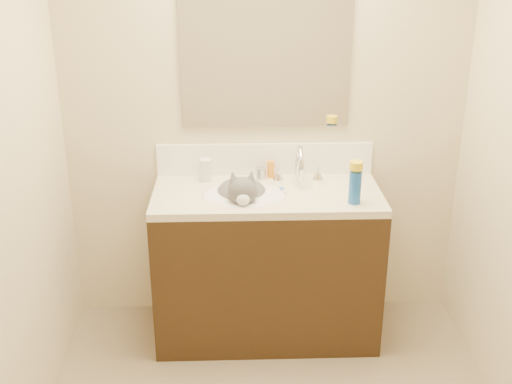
{
  "coord_description": "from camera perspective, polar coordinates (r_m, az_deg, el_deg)",
  "views": [
    {
      "loc": [
        -0.17,
        -2.14,
        2.13
      ],
      "look_at": [
        -0.06,
        0.92,
        0.88
      ],
      "focal_mm": 45.0,
      "sensor_mm": 36.0,
      "label": 1
    }
  ],
  "objects": [
    {
      "name": "spray_cap",
      "position": [
        3.19,
        8.91,
        2.34
      ],
      "size": [
        0.07,
        0.07,
        0.04
      ],
      "primitive_type": "cylinder",
      "rotation": [
        0.0,
        0.0,
        -0.02
      ],
      "color": "yellow",
      "rests_on": "spray_can"
    },
    {
      "name": "room_shell",
      "position": [
        2.24,
        2.36,
        5.46
      ],
      "size": [
        2.24,
        2.54,
        2.52
      ],
      "color": "beige",
      "rests_on": "ground"
    },
    {
      "name": "vanity_cabinet",
      "position": [
        3.56,
        0.94,
        -6.7
      ],
      "size": [
        1.2,
        0.55,
        0.82
      ],
      "primitive_type": "cube",
      "color": "black",
      "rests_on": "ground"
    },
    {
      "name": "silver_jar",
      "position": [
        3.53,
        0.43,
        1.68
      ],
      "size": [
        0.07,
        0.07,
        0.07
      ],
      "primitive_type": "cylinder",
      "rotation": [
        0.0,
        0.0,
        -0.33
      ],
      "color": "#B7B7BC",
      "rests_on": "counter_slab"
    },
    {
      "name": "backsplash",
      "position": [
        3.58,
        0.79,
        2.95
      ],
      "size": [
        1.2,
        0.02,
        0.18
      ],
      "primitive_type": "cube",
      "color": "white",
      "rests_on": "counter_slab"
    },
    {
      "name": "spray_can",
      "position": [
        3.23,
        8.79,
        0.41
      ],
      "size": [
        0.06,
        0.06,
        0.17
      ],
      "primitive_type": "cylinder",
      "rotation": [
        0.0,
        0.0,
        -0.02
      ],
      "color": "#1953AF",
      "rests_on": "counter_slab"
    },
    {
      "name": "basin",
      "position": [
        3.36,
        -1.03,
        -1.31
      ],
      "size": [
        0.45,
        0.36,
        0.14
      ],
      "primitive_type": "ellipsoid",
      "color": "white",
      "rests_on": "vanity_cabinet"
    },
    {
      "name": "counter_slab",
      "position": [
        3.37,
        0.99,
        -0.29
      ],
      "size": [
        1.2,
        0.55,
        0.04
      ],
      "primitive_type": "cube",
      "color": "beige",
      "rests_on": "vanity_cabinet"
    },
    {
      "name": "pill_label",
      "position": [
        3.51,
        -4.5,
        1.71
      ],
      "size": [
        0.07,
        0.07,
        0.04
      ],
      "primitive_type": "cylinder",
      "rotation": [
        0.0,
        0.0,
        0.21
      ],
      "color": "orange",
      "rests_on": "pill_bottle"
    },
    {
      "name": "faucet",
      "position": [
        3.47,
        3.86,
        2.23
      ],
      "size": [
        0.28,
        0.2,
        0.21
      ],
      "color": "silver",
      "rests_on": "counter_slab"
    },
    {
      "name": "toothbrush_head",
      "position": [
        3.39,
        2.32,
        0.31
      ],
      "size": [
        0.02,
        0.03,
        0.02
      ],
      "primitive_type": "cube",
      "rotation": [
        0.0,
        0.0,
        0.24
      ],
      "color": "#6A92E2",
      "rests_on": "counter_slab"
    },
    {
      "name": "cat",
      "position": [
        3.37,
        -1.25,
        -0.47
      ],
      "size": [
        0.33,
        0.41,
        0.32
      ],
      "rotation": [
        0.0,
        0.0,
        0.03
      ],
      "color": "#4C4A4C",
      "rests_on": "basin"
    },
    {
      "name": "pill_bottle",
      "position": [
        3.51,
        -4.5,
        1.97
      ],
      "size": [
        0.08,
        0.08,
        0.12
      ],
      "primitive_type": "cylinder",
      "rotation": [
        0.0,
        0.0,
        0.21
      ],
      "color": "silver",
      "rests_on": "counter_slab"
    },
    {
      "name": "mirror",
      "position": [
        3.43,
        0.84,
        12.29
      ],
      "size": [
        0.9,
        0.02,
        0.8
      ],
      "primitive_type": "cube",
      "color": "white",
      "rests_on": "room_shell"
    },
    {
      "name": "toothbrush",
      "position": [
        3.39,
        2.32,
        0.25
      ],
      "size": [
        0.04,
        0.13,
        0.01
      ],
      "primitive_type": "cube",
      "rotation": [
        0.0,
        0.0,
        0.24
      ],
      "color": "silver",
      "rests_on": "counter_slab"
    },
    {
      "name": "amber_bottle",
      "position": [
        3.55,
        1.32,
        2.04
      ],
      "size": [
        0.05,
        0.05,
        0.1
      ],
      "primitive_type": "cylinder",
      "rotation": [
        0.0,
        0.0,
        -0.32
      ],
      "color": "orange",
      "rests_on": "counter_slab"
    }
  ]
}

